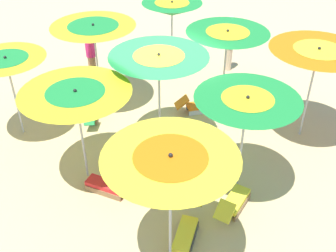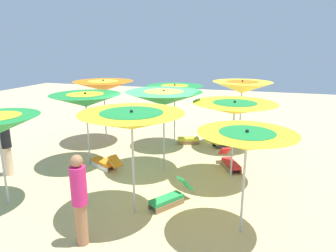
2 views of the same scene
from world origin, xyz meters
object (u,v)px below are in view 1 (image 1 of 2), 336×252
Objects in this scene: beach_umbrella_5 at (227,38)px; beach_umbrella_6 at (7,65)px; lounger_3 at (91,113)px; beach_ball at (28,98)px; beach_umbrella_2 at (317,56)px; beachgoer_1 at (91,53)px; lounger_1 at (199,105)px; lounger_2 at (109,186)px; lounger_0 at (186,229)px; beachgoer_0 at (230,42)px; lounger_4 at (234,202)px; beach_umbrella_4 at (159,64)px; beach_umbrella_1 at (247,106)px; beach_umbrella_7 at (94,32)px; beach_umbrella_0 at (171,167)px; beach_umbrella_8 at (172,9)px; beach_umbrella_3 at (76,98)px.

beach_umbrella_5 is 1.06× the size of beach_umbrella_6.
lounger_3 reaches higher than beach_ball.
beach_umbrella_2 is 1.35× the size of beachgoer_1.
lounger_1 is 3.04m from lounger_3.
beach_ball is (-0.20, -4.74, -0.06)m from lounger_2.
lounger_0 is 2.04m from lounger_2.
beach_umbrella_2 is at bearing -10.89° from beachgoer_0.
beach_umbrella_5 is at bearing 8.88° from lounger_1.
beach_umbrella_4 is at bearing 66.17° from lounger_4.
beach_umbrella_1 reaches higher than beachgoer_0.
beach_umbrella_7 is 2.99m from beach_ball.
beach_umbrella_1 is at bearing 50.13° from beach_umbrella_5.
beach_umbrella_5 is at bearing -174.53° from beach_umbrella_4.
lounger_1 is at bearing 131.24° from beach_umbrella_7.
beach_umbrella_4 is 4.89m from beach_ball.
lounger_3 reaches higher than lounger_4.
lounger_2 is (1.84, 3.32, -2.00)m from beach_umbrella_7.
beach_umbrella_0 is 5.86m from beach_umbrella_7.
beachgoer_1 is at bearing 138.08° from lounger_1.
beachgoer_1 reaches higher than lounger_4.
lounger_0 is (4.55, 0.63, -2.04)m from beach_umbrella_2.
beach_umbrella_8 is at bearing -175.33° from beach_umbrella_6.
beach_umbrella_5 is 4.39m from beachgoer_1.
beachgoer_1 reaches higher than beach_ball.
beachgoer_0 reaches higher than lounger_1.
beach_umbrella_5 reaches higher than beach_umbrella_3.
beach_umbrella_3 reaches higher than lounger_1.
beach_umbrella_1 is at bearing -131.01° from lounger_3.
lounger_0 is at bearing -45.81° from beachgoer_0.
beachgoer_1 is (-0.10, -6.28, -1.16)m from beach_umbrella_1.
beach_umbrella_2 is 5.18m from beach_umbrella_8.
beach_umbrella_0 reaches higher than beachgoer_1.
beach_umbrella_3 is at bearing 30.85° from beach_umbrella_8.
beach_umbrella_0 is at bearing 89.78° from beach_umbrella_3.
beach_umbrella_6 is at bearing -91.16° from beachgoer_0.
lounger_0 is at bearing 52.33° from beach_umbrella_8.
beach_umbrella_7 reaches higher than lounger_2.
beach_umbrella_6 is 2.54m from lounger_3.
beach_umbrella_7 is 1.33× the size of beachgoer_1.
beach_umbrella_0 is 5.51m from lounger_3.
beach_umbrella_6 is 2.40m from beach_umbrella_7.
lounger_1 reaches higher than lounger_4.
lounger_0 is at bearing 61.11° from beach_umbrella_4.
lounger_2 is (4.96, 3.82, -1.80)m from beach_umbrella_8.
beach_umbrella_4 reaches higher than beach_umbrella_6.
lounger_3 is (-1.71, 0.63, -1.77)m from beach_umbrella_6.
beach_umbrella_4 reaches higher than lounger_2.
beach_umbrella_2 is at bearing -132.06° from lounger_2.
beach_umbrella_5 is 2.94m from beach_umbrella_8.
lounger_3 is 5.14m from beachgoer_0.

